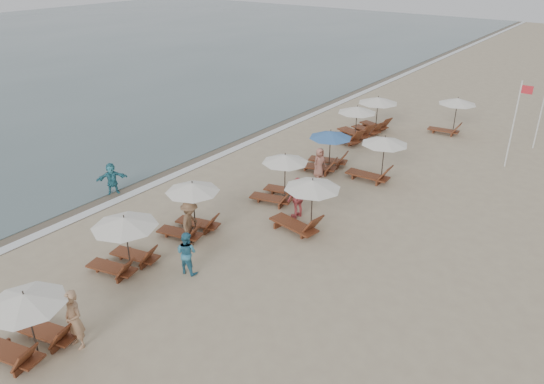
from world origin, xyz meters
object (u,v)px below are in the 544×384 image
Objects in this scene: inland_station_1 at (377,156)px; waterline_walker at (112,178)px; inland_station_2 at (452,111)px; beachgoer_far_a at (298,198)px; inland_station_0 at (303,202)px; beachgoer_mid_a at (187,253)px; lounger_station_0 at (27,322)px; flag_pole_near at (515,121)px; lounger_station_3 at (281,178)px; lounger_station_5 at (351,125)px; beachgoer_mid_b at (190,223)px; lounger_station_6 at (374,113)px; lounger_station_4 at (326,150)px; lounger_station_1 at (124,241)px; beachgoer_far_b at (319,162)px; lounger_station_2 at (190,208)px; beachgoer_near at (74,320)px.

waterline_walker is (-9.05, -8.54, -0.55)m from inland_station_1.
inland_station_2 reaches higher than beachgoer_far_a.
inland_station_0 is 5.11m from beachgoer_mid_a.
lounger_station_0 is at bearing -107.57° from waterline_walker.
flag_pole_near reaches higher than inland_station_1.
lounger_station_0 is 1.05× the size of lounger_station_3.
beachgoer_far_a is at bearing -73.79° from lounger_station_5.
beachgoer_far_a is 12.47m from flag_pole_near.
beachgoer_mid_b is at bearing -130.55° from inland_station_0.
lounger_station_0 is 23.14m from lounger_station_6.
lounger_station_6 reaches higher than lounger_station_4.
flag_pole_near is (6.38, 16.73, 1.70)m from beachgoer_mid_a.
lounger_station_3 reaches higher than inland_station_1.
lounger_station_1 reaches higher than beachgoer_mid_b.
inland_station_0 is 9.28m from waterline_walker.
inland_station_0 is 1.09× the size of inland_station_2.
waterline_walker is at bearing -148.55° from lounger_station_3.
beachgoer_mid_a is (-1.61, -4.82, -0.50)m from inland_station_0.
waterline_walker is at bearing 130.10° from lounger_station_0.
lounger_station_3 is 0.55× the size of flag_pole_near.
lounger_station_3 reaches higher than lounger_station_0.
lounger_station_1 is 2.23m from beachgoer_mid_a.
lounger_station_1 is 1.71× the size of beachgoer_far_b.
inland_station_1 is 0.62× the size of flag_pole_near.
lounger_station_3 is at bearing -26.22° from waterline_walker.
lounger_station_3 is 0.86× the size of inland_station_0.
lounger_station_2 is 1.34× the size of beachgoer_far_a.
inland_station_0 is 0.64× the size of flag_pole_near.
lounger_station_5 is 1.54× the size of beachgoer_mid_b.
inland_station_0 reaches higher than lounger_station_6.
flag_pole_near is at bearing 170.07° from beachgoer_far_a.
lounger_station_5 is 0.62× the size of flag_pole_near.
lounger_station_0 reaches higher than beachgoer_mid_b.
beachgoer_mid_a is at bearing -83.62° from lounger_station_3.
beachgoer_mid_a is 7.78m from waterline_walker.
lounger_station_5 is 0.98× the size of inland_station_0.
lounger_station_1 is at bearing -120.40° from inland_station_0.
lounger_station_3 is at bearing -32.18° from beachgoer_mid_b.
beachgoer_near is at bearing -59.06° from lounger_station_1.
lounger_station_5 is at bearing 130.32° from inland_station_1.
lounger_station_3 reaches higher than beachgoer_far_a.
lounger_station_0 reaches higher than beachgoer_near.
beachgoer_near is 1.24× the size of waterline_walker.
flag_pole_near is (13.74, 14.21, 1.74)m from waterline_walker.
lounger_station_1 is 6.91m from inland_station_0.
lounger_station_6 is 4.64m from inland_station_2.
beachgoer_far_b is (1.13, 11.01, -0.40)m from lounger_station_1.
beachgoer_mid_b is 6.18m from waterline_walker.
beachgoer_mid_a is 5.74m from beachgoer_far_a.
beachgoer_far_a is at bearing -29.91° from lounger_station_3.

